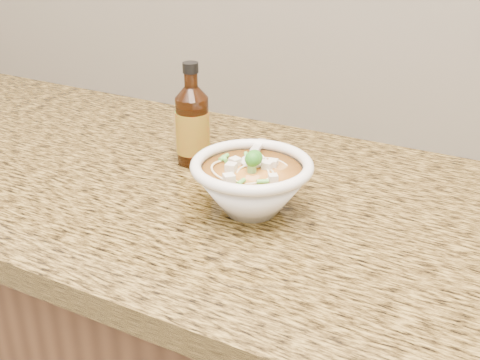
% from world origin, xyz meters
% --- Properties ---
extents(counter_slab, '(4.00, 0.68, 0.04)m').
position_xyz_m(counter_slab, '(0.00, 1.68, 0.88)').
color(counter_slab, olive).
rests_on(counter_slab, cabinet).
extents(soup_bowl, '(0.18, 0.21, 0.10)m').
position_xyz_m(soup_bowl, '(-0.12, 1.62, 0.94)').
color(soup_bowl, white).
rests_on(soup_bowl, counter_slab).
extents(hot_sauce_bottle, '(0.07, 0.07, 0.18)m').
position_xyz_m(hot_sauce_bottle, '(-0.29, 1.73, 0.97)').
color(hot_sauce_bottle, '#351707').
rests_on(hot_sauce_bottle, counter_slab).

